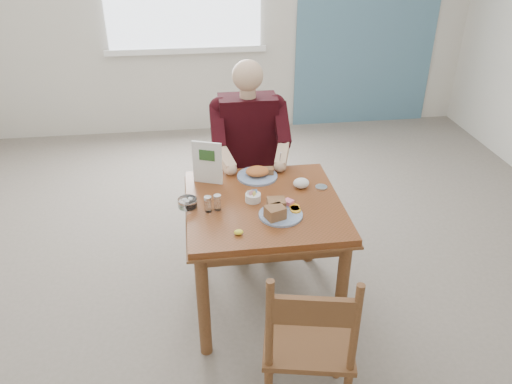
{
  "coord_description": "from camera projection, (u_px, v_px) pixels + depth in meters",
  "views": [
    {
      "loc": [
        -0.38,
        -2.48,
        2.25
      ],
      "look_at": [
        -0.05,
        0.0,
        0.82
      ],
      "focal_mm": 35.0,
      "sensor_mm": 36.0,
      "label": 1
    }
  ],
  "objects": [
    {
      "name": "chair_near",
      "position": [
        309.0,
        343.0,
        2.33
      ],
      "size": [
        0.5,
        0.5,
        0.95
      ],
      "color": "brown",
      "rests_on": "ground"
    },
    {
      "name": "floor",
      "position": [
        263.0,
        300.0,
        3.29
      ],
      "size": [
        6.0,
        6.0,
        0.0
      ],
      "primitive_type": "plane",
      "color": "#6A6256",
      "rests_on": "ground"
    },
    {
      "name": "metal_dish",
      "position": [
        321.0,
        187.0,
        3.06
      ],
      "size": [
        0.08,
        0.08,
        0.01
      ],
      "primitive_type": "cylinder",
      "rotation": [
        0.0,
        0.0,
        -0.1
      ],
      "color": "silver",
      "rests_on": "table"
    },
    {
      "name": "far_plate",
      "position": [
        258.0,
        173.0,
        3.18
      ],
      "size": [
        0.27,
        0.27,
        0.07
      ],
      "color": "white",
      "rests_on": "table"
    },
    {
      "name": "menu",
      "position": [
        207.0,
        163.0,
        3.06
      ],
      "size": [
        0.18,
        0.08,
        0.28
      ],
      "color": "white",
      "rests_on": "table"
    },
    {
      "name": "caddy",
      "position": [
        253.0,
        197.0,
        2.92
      ],
      "size": [
        0.12,
        0.12,
        0.07
      ],
      "color": "white",
      "rests_on": "table"
    },
    {
      "name": "shakers",
      "position": [
        213.0,
        203.0,
        2.81
      ],
      "size": [
        0.1,
        0.06,
        0.09
      ],
      "color": "white",
      "rests_on": "table"
    },
    {
      "name": "near_plate",
      "position": [
        279.0,
        211.0,
        2.78
      ],
      "size": [
        0.29,
        0.29,
        0.08
      ],
      "color": "white",
      "rests_on": "table"
    },
    {
      "name": "table",
      "position": [
        264.0,
        218.0,
        2.97
      ],
      "size": [
        0.92,
        0.92,
        0.75
      ],
      "color": "brown",
      "rests_on": "ground"
    },
    {
      "name": "wall_back",
      "position": [
        222.0,
        2.0,
        5.18
      ],
      "size": [
        5.5,
        0.0,
        5.5
      ],
      "primitive_type": "plane",
      "rotation": [
        1.57,
        0.0,
        0.0
      ],
      "color": "beige",
      "rests_on": "ground"
    },
    {
      "name": "chair_far",
      "position": [
        248.0,
        179.0,
        3.74
      ],
      "size": [
        0.42,
        0.42,
        0.95
      ],
      "color": "brown",
      "rests_on": "ground"
    },
    {
      "name": "creamer",
      "position": [
        187.0,
        203.0,
        2.86
      ],
      "size": [
        0.12,
        0.12,
        0.05
      ],
      "color": "white",
      "rests_on": "table"
    },
    {
      "name": "diner",
      "position": [
        249.0,
        143.0,
        3.5
      ],
      "size": [
        0.53,
        0.56,
        1.39
      ],
      "color": "tan",
      "rests_on": "chair_far"
    },
    {
      "name": "napkin",
      "position": [
        301.0,
        183.0,
        3.05
      ],
      "size": [
        0.11,
        0.1,
        0.06
      ],
      "primitive_type": "ellipsoid",
      "rotation": [
        0.0,
        0.0,
        0.2
      ],
      "color": "white",
      "rests_on": "table"
    },
    {
      "name": "lemon_wedge",
      "position": [
        239.0,
        232.0,
        2.62
      ],
      "size": [
        0.06,
        0.04,
        0.03
      ],
      "primitive_type": "ellipsoid",
      "rotation": [
        0.0,
        0.0,
        0.18
      ],
      "color": "#FFF435",
      "rests_on": "table"
    }
  ]
}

